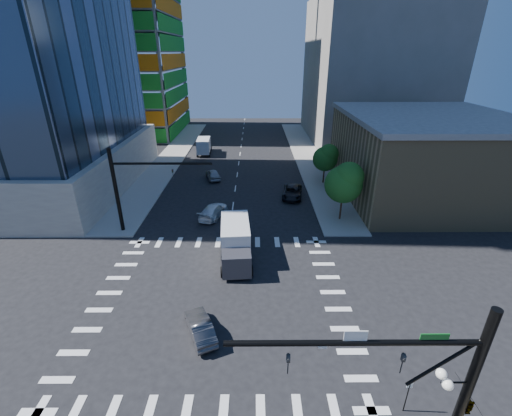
{
  "coord_description": "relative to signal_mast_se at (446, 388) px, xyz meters",
  "views": [
    {
      "loc": [
        2.69,
        -21.17,
        17.66
      ],
      "look_at": [
        2.84,
        8.0,
        4.28
      ],
      "focal_mm": 24.0,
      "sensor_mm": 36.0,
      "label": 1
    }
  ],
  "objects": [
    {
      "name": "signal_mast_se",
      "position": [
        0.0,
        0.0,
        0.0
      ],
      "size": [
        10.51,
        2.48,
        9.0
      ],
      "color": "black",
      "rests_on": "sidewalk_se"
    },
    {
      "name": "construction_building",
      "position": [
        -38.02,
        73.43,
        19.6
      ],
      "size": [
        25.16,
        34.5,
        70.6
      ],
      "color": "slate",
      "rests_on": "ground"
    },
    {
      "name": "bg_building_ne",
      "position": [
        16.4,
        66.5,
        8.99
      ],
      "size": [
        24.0,
        30.0,
        28.0
      ],
      "primitive_type": "cube",
      "color": "slate",
      "rests_on": "ground"
    },
    {
      "name": "car_sb_near",
      "position": [
        -12.7,
        26.49,
        -4.27
      ],
      "size": [
        3.53,
        5.5,
        1.48
      ],
      "primitive_type": "imported",
      "rotation": [
        0.0,
        0.0,
        2.83
      ],
      "color": "white",
      "rests_on": "ground"
    },
    {
      "name": "car_nb_far",
      "position": [
        -2.88,
        32.27,
        -4.28
      ],
      "size": [
        3.21,
        5.57,
        1.46
      ],
      "primitive_type": "imported",
      "rotation": [
        0.0,
        0.0,
        -0.15
      ],
      "color": "black",
      "rests_on": "ground"
    },
    {
      "name": "commercial_building",
      "position": [
        14.4,
        33.5,
        0.31
      ],
      "size": [
        20.5,
        22.5,
        10.6
      ],
      "color": "#8C7951",
      "rests_on": "ground"
    },
    {
      "name": "signal_mast_nw",
      "position": [
        -20.6,
        23.0,
        0.49
      ],
      "size": [
        10.2,
        0.4,
        9.0
      ],
      "color": "black",
      "rests_on": "sidewalk_nw"
    },
    {
      "name": "sidewalk_nw",
      "position": [
        -23.1,
        51.5,
        -4.93
      ],
      "size": [
        5.0,
        60.0,
        0.15
      ],
      "primitive_type": "cube",
      "color": "gray",
      "rests_on": "ground"
    },
    {
      "name": "sidewalk_ne",
      "position": [
        1.9,
        51.5,
        -4.93
      ],
      "size": [
        5.0,
        60.0,
        0.15
      ],
      "primitive_type": "cube",
      "color": "gray",
      "rests_on": "ground"
    },
    {
      "name": "car_sb_mid",
      "position": [
        -14.16,
        39.45,
        -4.25
      ],
      "size": [
        2.97,
        4.75,
        1.51
      ],
      "primitive_type": "imported",
      "rotation": [
        0.0,
        0.0,
        3.43
      ],
      "color": "gray",
      "rests_on": "ground"
    },
    {
      "name": "box_truck_near",
      "position": [
        -9.61,
        17.17,
        -3.5
      ],
      "size": [
        3.24,
        6.69,
        3.41
      ],
      "rotation": [
        0.0,
        0.0,
        0.07
      ],
      "color": "black",
      "rests_on": "ground"
    },
    {
      "name": "road_markings",
      "position": [
        -10.6,
        11.5,
        -5.0
      ],
      "size": [
        20.0,
        20.0,
        0.01
      ],
      "primitive_type": "cube",
      "color": "silver",
      "rests_on": "ground"
    },
    {
      "name": "tree_north",
      "position": [
        2.33,
        37.4,
        -1.02
      ],
      "size": [
        3.54,
        3.52,
        5.78
      ],
      "color": "#382316",
      "rests_on": "sidewalk_ne"
    },
    {
      "name": "no_parking_sign",
      "position": [
        0.1,
        2.5,
        -3.63
      ],
      "size": [
        0.3,
        0.06,
        2.2
      ],
      "color": "black",
      "rests_on": "ground"
    },
    {
      "name": "box_truck_far",
      "position": [
        -17.36,
        53.9,
        -3.68
      ],
      "size": [
        2.72,
        5.85,
        3.01
      ],
      "rotation": [
        0.0,
        0.0,
        3.19
      ],
      "color": "black",
      "rests_on": "ground"
    },
    {
      "name": "ground",
      "position": [
        -10.6,
        11.5,
        -5.01
      ],
      "size": [
        160.0,
        160.0,
        0.0
      ],
      "primitive_type": "plane",
      "color": "black",
      "rests_on": "ground"
    },
    {
      "name": "car_sb_cross",
      "position": [
        -11.61,
        8.02,
        -4.35
      ],
      "size": [
        2.88,
        4.25,
        1.33
      ],
      "primitive_type": "imported",
      "rotation": [
        0.0,
        0.0,
        3.55
      ],
      "color": "#424247",
      "rests_on": "ground"
    },
    {
      "name": "tree_south",
      "position": [
        2.03,
        25.4,
        -0.32
      ],
      "size": [
        4.16,
        4.16,
        6.82
      ],
      "color": "#382316",
      "rests_on": "sidewalk_ne"
    }
  ]
}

